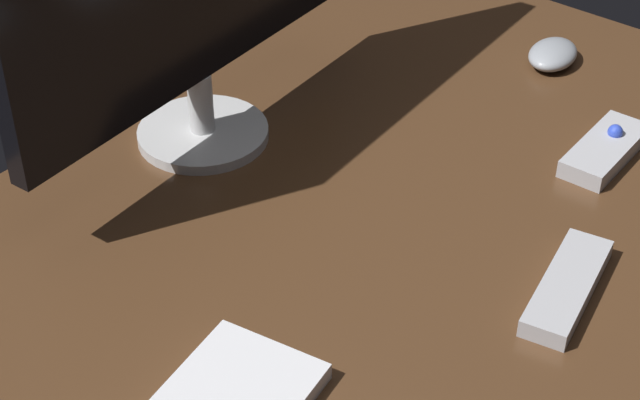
# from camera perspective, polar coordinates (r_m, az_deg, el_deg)

# --- Properties ---
(desk) EXTENTS (1.40, 0.84, 0.02)m
(desk) POSITION_cam_1_polar(r_m,az_deg,el_deg) (1.24, 1.24, -2.57)
(desk) COLOR #4C301C
(desk) RESTS_ON ground
(computer_mouse) EXTENTS (0.11, 0.08, 0.03)m
(computer_mouse) POSITION_cam_1_polar(r_m,az_deg,el_deg) (1.60, 12.41, 7.67)
(computer_mouse) COLOR #999EA5
(computer_mouse) RESTS_ON desk
(media_remote) EXTENTS (0.15, 0.06, 0.04)m
(media_remote) POSITION_cam_1_polar(r_m,az_deg,el_deg) (1.41, 15.11, 2.64)
(media_remote) COLOR #B7B7BC
(media_remote) RESTS_ON desk
(tv_remote) EXTENTS (0.18, 0.08, 0.02)m
(tv_remote) POSITION_cam_1_polar(r_m,az_deg,el_deg) (1.19, 13.16, -4.58)
(tv_remote) COLOR #B7B7BC
(tv_remote) RESTS_ON desk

